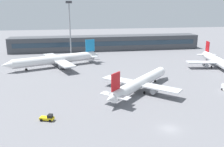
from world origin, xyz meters
The scene contains 7 objects.
ground_plane centered at (0.00, 40.00, 0.00)m, with size 400.00×400.00×0.00m, color slate.
terminal_building centered at (0.00, 106.27, 4.50)m, with size 118.99×12.13×9.00m.
airplane_near centered at (0.64, 27.34, 3.08)m, with size 30.64×31.74×10.09m.
airplane_mid centered at (44.00, 50.05, 3.13)m, with size 29.16×41.41×10.27m.
airplane_far centered at (-30.10, 66.08, 3.55)m, with size 45.18×32.39×11.66m.
baggage_tug_yellow centered at (-29.17, 9.29, 0.80)m, with size 3.89×2.74×1.75m.
floodlight_tower_west centered at (-22.58, 83.71, 17.17)m, with size 3.20×0.80×30.17m.
Camera 1 is at (-22.44, -50.96, 29.18)m, focal length 39.98 mm.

